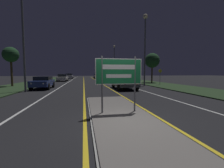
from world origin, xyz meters
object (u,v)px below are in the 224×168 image
Objects in this scene: streetlight_right_near at (145,37)px; warning_sign at (160,75)px; streetlight_right_far at (114,58)px; car_receding_3 at (97,76)px; highway_sign at (119,74)px; car_approaching_2 at (69,76)px; car_receding_2 at (112,77)px; car_receding_1 at (126,78)px; streetlight_left_near at (22,5)px; car_approaching_0 at (43,82)px; car_receding_0 at (124,82)px; car_approaching_1 at (63,78)px.

warning_sign is at bearing 24.33° from streetlight_right_near.
streetlight_right_far reaches higher than car_receding_3.
highway_sign is 40.30m from car_approaching_2.
warning_sign reaches higher than car_receding_2.
streetlight_right_far is 1.99× the size of car_receding_1.
highway_sign is 1.05× the size of warning_sign.
streetlight_left_near reaches higher than car_approaching_0.
car_receding_2 is 23.40m from car_approaching_0.
streetlight_left_near is 2.39× the size of car_receding_0.
streetlight_right_near is at bearing -48.66° from car_approaching_1.
streetlight_left_near is at bearing -106.55° from car_receding_3.
car_approaching_0 is at bearing -106.31° from car_receding_3.
highway_sign is at bearing -107.00° from car_receding_1.
car_receding_1 reaches higher than car_approaching_0.
streetlight_right_near is at bearing -87.22° from car_receding_1.
warning_sign is (15.88, 4.94, -6.18)m from streetlight_left_near.
streetlight_left_near is 2.37× the size of car_receding_2.
highway_sign is 14.63m from streetlight_right_near.
streetlight_right_near reaches higher than warning_sign.
car_approaching_1 is (-11.67, 6.39, -0.02)m from car_receding_1.
streetlight_right_near is at bearing 40.89° from car_receding_0.
streetlight_right_far is at bearing -14.46° from car_receding_2.
car_approaching_0 is (-8.55, 1.95, -0.04)m from car_receding_0.
car_receding_2 is at bearing 79.89° from highway_sign.
streetlight_right_far is at bearing 99.55° from warning_sign.
car_approaching_2 is 2.07× the size of warning_sign.
car_receding_0 is 7.83m from warning_sign.
streetlight_left_near is 1.21× the size of streetlight_right_near.
car_approaching_1 is 0.98× the size of car_approaching_2.
car_approaching_0 is at bearing 167.17° from car_receding_0.
car_receding_1 reaches higher than car_receding_2.
streetlight_left_near is 18.61m from car_approaching_1.
car_receding_2 is (12.26, 22.94, -6.85)m from streetlight_left_near.
car_receding_0 is at bearing -97.23° from car_receding_2.
car_approaching_0 is at bearing -120.61° from streetlight_right_far.
car_receding_0 is 31.75m from car_approaching_2.
highway_sign is 0.52× the size of car_approaching_1.
warning_sign is at bearing 55.85° from highway_sign.
streetlight_right_near is at bearing -82.33° from car_receding_3.
highway_sign is at bearing -52.84° from streetlight_left_near.
streetlight_right_near is 2.12× the size of car_receding_1.
highway_sign is at bearing -124.15° from warning_sign.
streetlight_right_far is 13.97m from car_approaching_1.
car_receding_0 is 10.83m from car_receding_1.
highway_sign is at bearing -77.70° from car_approaching_1.
car_receding_2 is 1.02× the size of car_approaching_2.
car_receding_3 is at bearing 99.41° from car_receding_1.
car_receding_2 is 2.12× the size of warning_sign.
car_receding_3 is (9.26, 31.14, -6.83)m from streetlight_left_near.
car_approaching_0 is 0.89× the size of car_approaching_2.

